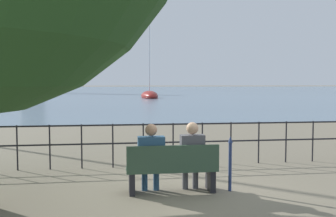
{
  "coord_description": "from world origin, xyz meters",
  "views": [
    {
      "loc": [
        -1.01,
        -6.74,
        1.99
      ],
      "look_at": [
        0.0,
        0.5,
        1.52
      ],
      "focal_mm": 40.0,
      "sensor_mm": 36.0,
      "label": 1
    }
  ],
  "objects_px": {
    "seated_person_left": "(151,155)",
    "harbor_lighthouse": "(31,49)",
    "closed_umbrella": "(230,160)",
    "park_bench": "(172,170)",
    "seated_person_right": "(192,153)",
    "sailboat_0": "(149,95)"
  },
  "relations": [
    {
      "from": "park_bench",
      "to": "seated_person_left",
      "type": "xyz_separation_m",
      "value": [
        -0.38,
        0.07,
        0.27
      ]
    },
    {
      "from": "closed_umbrella",
      "to": "park_bench",
      "type": "bearing_deg",
      "value": 178.26
    },
    {
      "from": "seated_person_right",
      "to": "closed_umbrella",
      "type": "relative_size",
      "value": 1.25
    },
    {
      "from": "closed_umbrella",
      "to": "sailboat_0",
      "type": "distance_m",
      "value": 47.57
    },
    {
      "from": "park_bench",
      "to": "closed_umbrella",
      "type": "relative_size",
      "value": 1.62
    },
    {
      "from": "seated_person_left",
      "to": "closed_umbrella",
      "type": "distance_m",
      "value": 1.47
    },
    {
      "from": "seated_person_left",
      "to": "harbor_lighthouse",
      "type": "height_order",
      "value": "harbor_lighthouse"
    },
    {
      "from": "seated_person_left",
      "to": "harbor_lighthouse",
      "type": "xyz_separation_m",
      "value": [
        -19.81,
        83.22,
        9.44
      ]
    },
    {
      "from": "park_bench",
      "to": "closed_umbrella",
      "type": "xyz_separation_m",
      "value": [
        1.08,
        -0.03,
        0.15
      ]
    },
    {
      "from": "park_bench",
      "to": "harbor_lighthouse",
      "type": "height_order",
      "value": "harbor_lighthouse"
    },
    {
      "from": "park_bench",
      "to": "closed_umbrella",
      "type": "height_order",
      "value": "closed_umbrella"
    },
    {
      "from": "harbor_lighthouse",
      "to": "park_bench",
      "type": "bearing_deg",
      "value": -76.38
    },
    {
      "from": "park_bench",
      "to": "closed_umbrella",
      "type": "bearing_deg",
      "value": -1.74
    },
    {
      "from": "seated_person_left",
      "to": "closed_umbrella",
      "type": "height_order",
      "value": "seated_person_left"
    },
    {
      "from": "seated_person_right",
      "to": "harbor_lighthouse",
      "type": "xyz_separation_m",
      "value": [
        -20.57,
        83.22,
        9.43
      ]
    },
    {
      "from": "seated_person_left",
      "to": "seated_person_right",
      "type": "xyz_separation_m",
      "value": [
        0.76,
        0.0,
        0.01
      ]
    },
    {
      "from": "sailboat_0",
      "to": "harbor_lighthouse",
      "type": "xyz_separation_m",
      "value": [
        -24.02,
        35.84,
        9.79
      ]
    },
    {
      "from": "seated_person_right",
      "to": "harbor_lighthouse",
      "type": "distance_m",
      "value": 86.24
    },
    {
      "from": "seated_person_left",
      "to": "park_bench",
      "type": "bearing_deg",
      "value": -10.69
    },
    {
      "from": "seated_person_left",
      "to": "closed_umbrella",
      "type": "xyz_separation_m",
      "value": [
        1.46,
        -0.1,
        -0.12
      ]
    },
    {
      "from": "closed_umbrella",
      "to": "seated_person_left",
      "type": "bearing_deg",
      "value": 175.91
    },
    {
      "from": "sailboat_0",
      "to": "harbor_lighthouse",
      "type": "distance_m",
      "value": 44.24
    }
  ]
}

